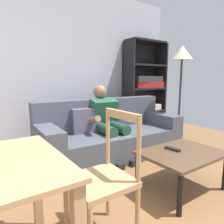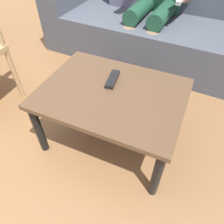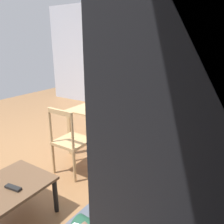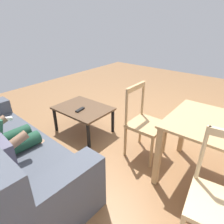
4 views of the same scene
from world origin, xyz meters
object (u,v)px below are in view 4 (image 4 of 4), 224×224
object	(u,v)px
couch	(3,157)
dining_chair_facing_couch	(145,123)
dining_chair_near_wall	(219,203)
coffee_table	(83,111)
tv_remote	(80,110)

from	to	relation	value
couch	dining_chair_facing_couch	size ratio (longest dim) A/B	2.34
dining_chair_near_wall	dining_chair_facing_couch	distance (m)	1.23
couch	coffee_table	world-z (taller)	couch
tv_remote	dining_chair_near_wall	distance (m)	2.07
dining_chair_near_wall	coffee_table	bearing A→B (deg)	-16.21
coffee_table	dining_chair_facing_couch	xyz separation A→B (m)	(-1.03, -0.10, 0.10)
coffee_table	tv_remote	size ratio (longest dim) A/B	4.89
coffee_table	tv_remote	bearing A→B (deg)	112.26
couch	dining_chair_facing_couch	xyz separation A→B (m)	(-0.96, -1.37, 0.15)
tv_remote	dining_chair_facing_couch	world-z (taller)	dining_chair_facing_couch
couch	dining_chair_near_wall	xyz separation A→B (m)	(-1.97, -0.67, 0.16)
dining_chair_facing_couch	tv_remote	bearing A→B (deg)	10.97
coffee_table	dining_chair_near_wall	distance (m)	2.13
dining_chair_near_wall	dining_chair_facing_couch	xyz separation A→B (m)	(1.01, -0.69, -0.01)
dining_chair_facing_couch	couch	bearing A→B (deg)	54.80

